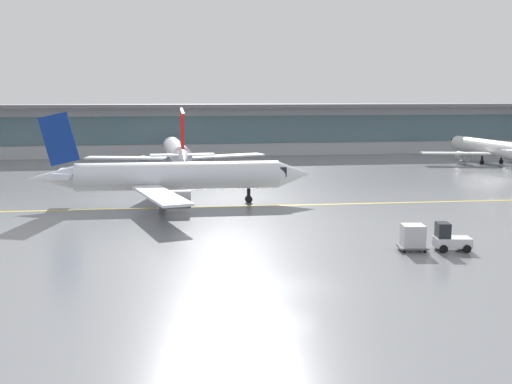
{
  "coord_description": "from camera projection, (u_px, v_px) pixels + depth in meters",
  "views": [
    {
      "loc": [
        -7.81,
        -35.14,
        11.39
      ],
      "look_at": [
        0.32,
        17.47,
        3.0
      ],
      "focal_mm": 43.52,
      "sensor_mm": 36.0,
      "label": 1
    }
  ],
  "objects": [
    {
      "name": "terminal_concourse",
      "position": [
        202.0,
        129.0,
        117.53
      ],
      "size": [
        182.56,
        11.0,
        9.6
      ],
      "color": "#B2B7BC",
      "rests_on": "ground_plane"
    },
    {
      "name": "cargo_dolly_lead",
      "position": [
        413.0,
        237.0,
        45.56
      ],
      "size": [
        2.32,
        1.9,
        1.94
      ],
      "rotation": [
        0.0,
        0.0,
        -0.15
      ],
      "color": "#595B60",
      "rests_on": "ground_plane"
    },
    {
      "name": "taxiway_centreline_stripe",
      "position": [
        180.0,
        208.0,
        63.05
      ],
      "size": [
        109.97,
        3.28,
        0.01
      ],
      "primitive_type": "cube",
      "rotation": [
        0.0,
        0.0,
        -0.03
      ],
      "color": "yellow",
      "rests_on": "ground_plane"
    },
    {
      "name": "gate_airplane_2",
      "position": [
        488.0,
        148.0,
        103.18
      ],
      "size": [
        24.34,
        26.21,
        8.68
      ],
      "rotation": [
        0.0,
        0.0,
        1.63
      ],
      "color": "white",
      "rests_on": "ground_plane"
    },
    {
      "name": "gate_airplane_1",
      "position": [
        176.0,
        151.0,
        93.69
      ],
      "size": [
        26.98,
        29.02,
        9.62
      ],
      "rotation": [
        0.0,
        0.0,
        1.62
      ],
      "color": "silver",
      "rests_on": "ground_plane"
    },
    {
      "name": "baggage_tug",
      "position": [
        450.0,
        239.0,
        45.59
      ],
      "size": [
        2.78,
        1.95,
        2.1
      ],
      "rotation": [
        0.0,
        0.0,
        -0.15
      ],
      "color": "silver",
      "rests_on": "ground_plane"
    },
    {
      "name": "taxiing_regional_jet",
      "position": [
        175.0,
        177.0,
        64.5
      ],
      "size": [
        29.21,
        27.21,
        9.69
      ],
      "rotation": [
        0.0,
        0.0,
        -0.03
      ],
      "color": "silver",
      "rests_on": "ground_plane"
    },
    {
      "name": "ground_plane",
      "position": [
        295.0,
        286.0,
        37.26
      ],
      "size": [
        400.0,
        400.0,
        0.0
      ],
      "primitive_type": "plane",
      "color": "slate"
    }
  ]
}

